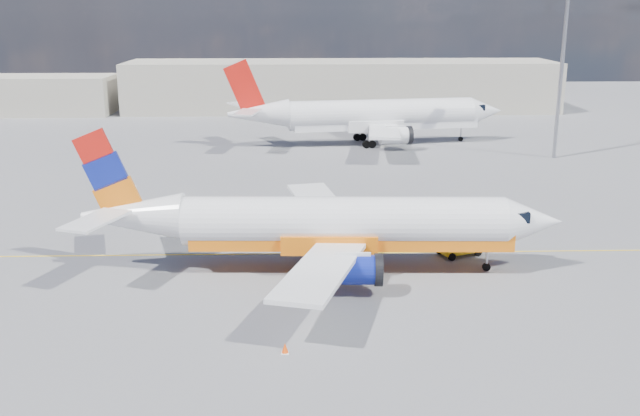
{
  "coord_description": "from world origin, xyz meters",
  "views": [
    {
      "loc": [
        -2.03,
        -43.81,
        16.5
      ],
      "look_at": [
        -0.65,
        2.24,
        3.5
      ],
      "focal_mm": 40.0,
      "sensor_mm": 36.0,
      "label": 1
    }
  ],
  "objects_px": {
    "gse_tug": "(458,242)",
    "traffic_cone": "(285,348)",
    "main_jet": "(328,224)",
    "second_jet": "(373,116)"
  },
  "relations": [
    {
      "from": "main_jet",
      "to": "second_jet",
      "type": "bearing_deg",
      "value": 82.66
    },
    {
      "from": "gse_tug",
      "to": "traffic_cone",
      "type": "height_order",
      "value": "gse_tug"
    },
    {
      "from": "main_jet",
      "to": "second_jet",
      "type": "relative_size",
      "value": 0.88
    },
    {
      "from": "second_jet",
      "to": "gse_tug",
      "type": "bearing_deg",
      "value": -95.84
    },
    {
      "from": "second_jet",
      "to": "gse_tug",
      "type": "distance_m",
      "value": 41.69
    },
    {
      "from": "second_jet",
      "to": "gse_tug",
      "type": "xyz_separation_m",
      "value": [
        1.73,
        -41.57,
        -2.62
      ]
    },
    {
      "from": "traffic_cone",
      "to": "gse_tug",
      "type": "bearing_deg",
      "value": 50.54
    },
    {
      "from": "main_jet",
      "to": "second_jet",
      "type": "height_order",
      "value": "second_jet"
    },
    {
      "from": "second_jet",
      "to": "traffic_cone",
      "type": "height_order",
      "value": "second_jet"
    },
    {
      "from": "second_jet",
      "to": "gse_tug",
      "type": "height_order",
      "value": "second_jet"
    }
  ]
}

